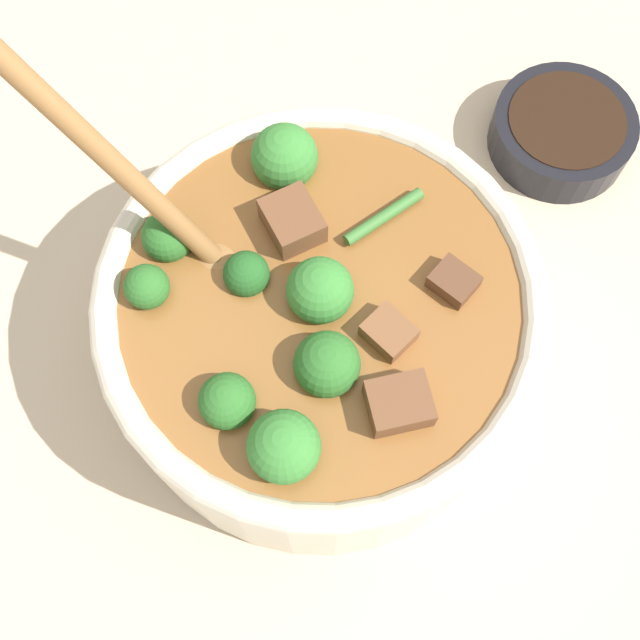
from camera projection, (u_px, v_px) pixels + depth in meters
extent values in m
plane|color=#C6B293|center=(320.00, 360.00, 0.53)|extent=(4.00, 4.00, 0.00)
cylinder|color=beige|center=(320.00, 332.00, 0.48)|extent=(0.25, 0.25, 0.10)
torus|color=beige|center=(320.00, 299.00, 0.44)|extent=(0.25, 0.25, 0.02)
cylinder|color=brown|center=(320.00, 322.00, 0.47)|extent=(0.23, 0.23, 0.07)
sphere|color=#387F33|center=(312.00, 293.00, 0.43)|extent=(0.04, 0.04, 0.04)
cylinder|color=#6B9956|center=(312.00, 312.00, 0.45)|extent=(0.01, 0.01, 0.02)
sphere|color=#387F33|center=(284.00, 157.00, 0.46)|extent=(0.04, 0.04, 0.04)
cylinder|color=#6B9956|center=(286.00, 183.00, 0.48)|extent=(0.01, 0.01, 0.02)
sphere|color=#2D6B28|center=(147.00, 287.00, 0.43)|extent=(0.02, 0.02, 0.02)
cylinder|color=#6B9956|center=(153.00, 300.00, 0.45)|extent=(0.01, 0.01, 0.01)
sphere|color=#2D6B28|center=(327.00, 364.00, 0.41)|extent=(0.04, 0.04, 0.04)
cylinder|color=#6B9956|center=(326.00, 379.00, 0.44)|extent=(0.01, 0.01, 0.02)
sphere|color=#2D6B28|center=(227.00, 401.00, 0.41)|extent=(0.03, 0.03, 0.03)
cylinder|color=#6B9956|center=(231.00, 412.00, 0.43)|extent=(0.01, 0.01, 0.01)
sphere|color=#235B23|center=(246.00, 274.00, 0.44)|extent=(0.03, 0.03, 0.03)
cylinder|color=#6B9956|center=(249.00, 288.00, 0.45)|extent=(0.01, 0.01, 0.01)
sphere|color=#2D6B28|center=(167.00, 237.00, 0.44)|extent=(0.03, 0.03, 0.03)
cylinder|color=#6B9956|center=(174.00, 254.00, 0.46)|extent=(0.01, 0.01, 0.01)
sphere|color=#387F33|center=(284.00, 447.00, 0.39)|extent=(0.04, 0.04, 0.04)
cylinder|color=#6B9956|center=(286.00, 458.00, 0.42)|extent=(0.01, 0.01, 0.02)
cube|color=brown|center=(453.00, 284.00, 0.44)|extent=(0.03, 0.03, 0.02)
cube|color=brown|center=(293.00, 224.00, 0.45)|extent=(0.04, 0.04, 0.02)
cube|color=brown|center=(398.00, 405.00, 0.41)|extent=(0.04, 0.04, 0.02)
cube|color=brown|center=(388.00, 335.00, 0.43)|extent=(0.03, 0.03, 0.02)
cylinder|color=#3D7533|center=(384.00, 217.00, 0.45)|extent=(0.04, 0.04, 0.01)
ellipsoid|color=olive|center=(218.00, 261.00, 0.45)|extent=(0.04, 0.03, 0.01)
cylinder|color=olive|center=(115.00, 165.00, 0.39)|extent=(0.10, 0.04, 0.14)
cylinder|color=black|center=(561.00, 132.00, 0.58)|extent=(0.10, 0.10, 0.03)
cylinder|color=black|center=(566.00, 123.00, 0.57)|extent=(0.08, 0.08, 0.01)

